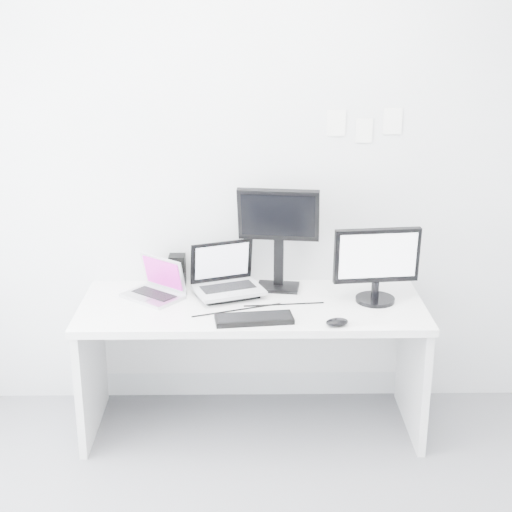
# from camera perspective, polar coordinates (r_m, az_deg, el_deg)

# --- Properties ---
(back_wall) EXTENTS (3.60, 0.00, 3.60)m
(back_wall) POSITION_cam_1_polar(r_m,az_deg,el_deg) (4.09, -0.35, 6.31)
(back_wall) COLOR silver
(back_wall) RESTS_ON ground
(desk) EXTENTS (1.80, 0.70, 0.73)m
(desk) POSITION_cam_1_polar(r_m,az_deg,el_deg) (4.09, -0.29, -8.37)
(desk) COLOR white
(desk) RESTS_ON ground
(macbook) EXTENTS (0.38, 0.36, 0.23)m
(macbook) POSITION_cam_1_polar(r_m,az_deg,el_deg) (4.01, -7.93, -1.68)
(macbook) COLOR #AEAEB2
(macbook) RESTS_ON desk
(speaker) EXTENTS (0.09, 0.09, 0.18)m
(speaker) POSITION_cam_1_polar(r_m,az_deg,el_deg) (4.18, -5.98, -1.09)
(speaker) COLOR black
(speaker) RESTS_ON desk
(dell_laptop) EXTENTS (0.42, 0.38, 0.29)m
(dell_laptop) POSITION_cam_1_polar(r_m,az_deg,el_deg) (3.98, -2.09, -1.15)
(dell_laptop) COLOR #BABCC1
(dell_laptop) RESTS_ON desk
(rear_monitor) EXTENTS (0.45, 0.22, 0.59)m
(rear_monitor) POSITION_cam_1_polar(r_m,az_deg,el_deg) (4.05, 1.72, 1.41)
(rear_monitor) COLOR black
(rear_monitor) RESTS_ON desk
(samsung_monitor) EXTENTS (0.47, 0.25, 0.41)m
(samsung_monitor) POSITION_cam_1_polar(r_m,az_deg,el_deg) (3.95, 9.16, -0.63)
(samsung_monitor) COLOR black
(samsung_monitor) RESTS_ON desk
(keyboard) EXTENTS (0.40, 0.18, 0.03)m
(keyboard) POSITION_cam_1_polar(r_m,az_deg,el_deg) (3.72, -0.14, -4.80)
(keyboard) COLOR black
(keyboard) RESTS_ON desk
(mouse) EXTENTS (0.13, 0.10, 0.04)m
(mouse) POSITION_cam_1_polar(r_m,az_deg,el_deg) (3.69, 6.16, -5.01)
(mouse) COLOR black
(mouse) RESTS_ON desk
(wall_note_0) EXTENTS (0.10, 0.00, 0.14)m
(wall_note_0) POSITION_cam_1_polar(r_m,az_deg,el_deg) (4.06, 6.10, 10.00)
(wall_note_0) COLOR white
(wall_note_0) RESTS_ON back_wall
(wall_note_1) EXTENTS (0.09, 0.00, 0.13)m
(wall_note_1) POSITION_cam_1_polar(r_m,az_deg,el_deg) (4.09, 8.20, 9.41)
(wall_note_1) COLOR white
(wall_note_1) RESTS_ON back_wall
(wall_note_2) EXTENTS (0.10, 0.00, 0.14)m
(wall_note_2) POSITION_cam_1_polar(r_m,az_deg,el_deg) (4.11, 10.33, 10.04)
(wall_note_2) COLOR white
(wall_note_2) RESTS_ON back_wall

